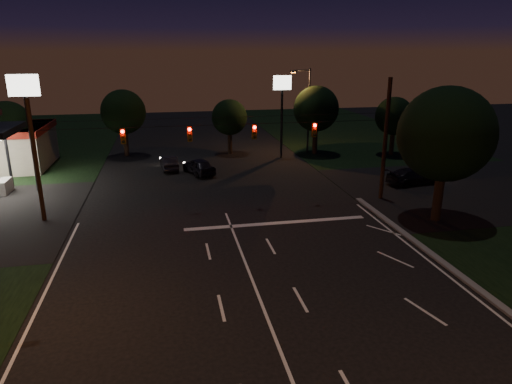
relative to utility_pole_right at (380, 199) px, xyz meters
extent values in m
plane|color=black|center=(-12.00, -15.00, 0.00)|extent=(140.00, 140.00, 0.00)
cube|color=black|center=(8.00, 1.00, 0.00)|extent=(20.00, 16.00, 0.02)
cube|color=silver|center=(-9.00, -3.50, 0.01)|extent=(12.00, 0.50, 0.01)
cylinder|color=black|center=(0.00, 0.00, 0.00)|extent=(0.30, 0.30, 9.00)
cylinder|color=black|center=(-24.00, 0.00, 0.00)|extent=(0.28, 0.28, 8.00)
cylinder|color=black|center=(-12.00, 0.00, 6.00)|extent=(24.00, 0.03, 0.03)
cylinder|color=black|center=(-12.00, 0.00, 6.50)|extent=(24.00, 0.02, 0.02)
cube|color=#3F3307|center=(-18.50, 0.00, 5.45)|extent=(0.32, 0.26, 1.00)
sphere|color=#FF0705|center=(-18.50, -0.16, 5.78)|extent=(0.22, 0.22, 0.22)
sphere|color=black|center=(-18.50, -0.16, 5.45)|extent=(0.20, 0.20, 0.20)
sphere|color=black|center=(-18.50, -0.16, 5.12)|extent=(0.20, 0.20, 0.20)
cube|color=#3F3307|center=(-14.20, 0.00, 5.45)|extent=(0.32, 0.26, 1.00)
sphere|color=#FF0705|center=(-14.20, -0.16, 5.78)|extent=(0.22, 0.22, 0.22)
sphere|color=black|center=(-14.20, -0.16, 5.45)|extent=(0.20, 0.20, 0.20)
sphere|color=black|center=(-14.20, -0.16, 5.12)|extent=(0.20, 0.20, 0.20)
cube|color=#3F3307|center=(-9.80, 0.00, 5.45)|extent=(0.32, 0.26, 1.00)
sphere|color=#FF0705|center=(-9.80, -0.16, 5.78)|extent=(0.22, 0.22, 0.22)
sphere|color=black|center=(-9.80, -0.16, 5.45)|extent=(0.20, 0.20, 0.20)
sphere|color=black|center=(-9.80, -0.16, 5.12)|extent=(0.20, 0.20, 0.20)
cube|color=#3F3307|center=(-5.50, 0.00, 5.45)|extent=(0.32, 0.26, 1.00)
sphere|color=#FF0705|center=(-5.50, -0.16, 5.78)|extent=(0.22, 0.22, 0.22)
sphere|color=black|center=(-5.50, -0.16, 5.45)|extent=(0.20, 0.20, 0.20)
sphere|color=black|center=(-5.50, -0.16, 5.12)|extent=(0.20, 0.20, 0.20)
cube|color=gray|center=(-28.50, 7.00, 0.55)|extent=(0.80, 2.00, 1.10)
cylinder|color=black|center=(-28.50, 9.00, 2.40)|extent=(0.24, 0.24, 4.80)
cylinder|color=black|center=(-26.00, 7.00, 3.75)|extent=(0.24, 0.24, 7.50)
cube|color=white|center=(-26.00, 7.00, 8.30)|extent=(2.20, 0.30, 1.60)
cylinder|color=black|center=(-4.00, 15.00, 3.50)|extent=(0.24, 0.24, 7.00)
cube|color=white|center=(-4.00, 15.00, 7.70)|extent=(1.80, 0.30, 1.40)
cylinder|color=black|center=(-0.50, 17.00, 4.50)|extent=(0.20, 0.20, 9.00)
cylinder|color=black|center=(-1.40, 17.00, 8.80)|extent=(1.80, 0.12, 0.12)
cube|color=black|center=(-2.30, 17.00, 8.70)|extent=(0.60, 0.35, 0.22)
cube|color=orange|center=(-2.30, 17.00, 8.58)|extent=(0.45, 0.25, 0.04)
cylinder|color=black|center=(1.50, -5.00, 2.00)|extent=(0.60, 0.60, 4.00)
sphere|color=black|center=(1.50, -5.00, 5.76)|extent=(6.00, 6.00, 6.00)
sphere|color=black|center=(2.10, -4.55, 5.58)|extent=(4.50, 4.50, 4.50)
sphere|color=black|center=(0.90, -4.70, 5.62)|extent=(4.20, 4.20, 4.20)
cylinder|color=black|center=(-30.00, 15.00, 1.50)|extent=(0.49, 0.49, 3.00)
sphere|color=black|center=(-30.00, 15.00, 4.32)|extent=(4.20, 4.20, 4.20)
sphere|color=black|center=(-29.58, 15.32, 4.19)|extent=(3.15, 3.15, 3.15)
sphere|color=black|center=(-30.42, 15.21, 4.23)|extent=(2.94, 2.94, 2.94)
cylinder|color=black|center=(-20.00, 19.00, 1.62)|extent=(0.52, 0.52, 3.25)
sphere|color=black|center=(-20.00, 19.00, 4.68)|extent=(4.60, 4.60, 4.60)
sphere|color=black|center=(-19.54, 19.34, 4.54)|extent=(3.45, 3.45, 3.45)
sphere|color=black|center=(-20.46, 19.23, 4.58)|extent=(3.22, 3.22, 3.22)
cylinder|color=black|center=(-9.00, 18.00, 1.38)|extent=(0.47, 0.47, 2.75)
sphere|color=black|center=(-9.00, 18.00, 3.96)|extent=(3.80, 3.80, 3.80)
sphere|color=black|center=(-8.62, 18.28, 3.85)|extent=(2.85, 2.85, 2.85)
sphere|color=black|center=(-9.38, 18.19, 3.87)|extent=(2.66, 2.66, 2.66)
cylinder|color=black|center=(0.00, 16.00, 1.70)|extent=(0.53, 0.53, 3.40)
sphere|color=black|center=(0.00, 16.00, 4.90)|extent=(4.80, 4.80, 4.80)
sphere|color=black|center=(0.48, 16.36, 4.75)|extent=(3.60, 3.60, 3.60)
sphere|color=black|center=(-0.48, 16.24, 4.79)|extent=(3.36, 3.36, 3.36)
cylinder|color=black|center=(8.00, 14.00, 1.45)|extent=(0.48, 0.48, 2.90)
sphere|color=black|center=(8.00, 14.00, 4.18)|extent=(4.00, 4.00, 4.00)
sphere|color=black|center=(8.40, 14.30, 4.06)|extent=(3.00, 3.00, 3.00)
sphere|color=black|center=(7.60, 14.20, 4.09)|extent=(2.80, 2.80, 2.80)
imported|color=black|center=(-13.00, 9.98, 0.74)|extent=(3.10, 4.66, 1.47)
imported|color=black|center=(-15.63, 12.11, 0.65)|extent=(1.77, 4.06, 1.30)
imported|color=black|center=(4.41, 3.09, 0.68)|extent=(4.96, 2.62, 1.37)
camera|label=1|loc=(-15.73, -30.53, 10.78)|focal=32.00mm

